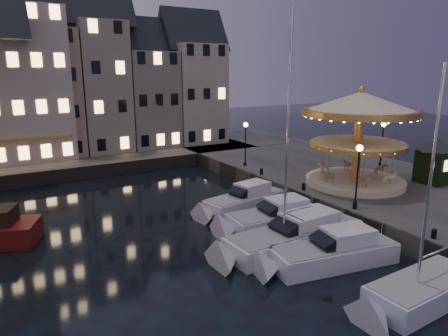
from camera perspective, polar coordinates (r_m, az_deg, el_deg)
ground at (r=23.70m, az=7.95°, el=-11.84°), size 160.00×160.00×0.00m
quay_east at (r=36.86m, az=19.36°, el=-2.05°), size 16.00×56.00×1.30m
quay_north at (r=45.93m, az=-22.97°, el=0.66°), size 44.00×12.00×1.30m
quaywall_e at (r=31.34m, az=9.80°, el=-4.18°), size 0.15×44.00×1.30m
quaywall_n at (r=40.46m, az=-18.97°, el=-0.65°), size 48.00×0.15×1.30m
streetlamp_b at (r=27.88m, az=18.62°, el=0.23°), size 0.44×0.44×4.17m
streetlamp_c at (r=37.87m, az=3.08°, el=4.35°), size 0.44×0.44×4.17m
streetlamp_d at (r=40.85m, az=21.70°, el=4.08°), size 0.44×0.44×4.17m
bollard_a at (r=24.76m, az=27.81°, el=-8.21°), size 0.30×0.30×0.57m
bollard_b at (r=27.76m, az=18.20°, el=-4.98°), size 0.30×0.30×0.57m
bollard_c at (r=31.09m, az=11.31°, el=-2.56°), size 0.30×0.30×0.57m
bollard_d at (r=35.21m, az=5.37°, el=-0.43°), size 0.30×0.30×0.57m
townhouse_nc at (r=46.94m, az=-24.26°, el=10.84°), size 6.82×8.00×14.80m
townhouse_nd at (r=47.94m, az=-17.36°, el=12.05°), size 5.50×8.00×15.80m
townhouse_ne at (r=49.56m, az=-11.01°, el=10.71°), size 6.16×8.00×12.80m
townhouse_nf at (r=51.89m, az=-4.61°, el=11.59°), size 6.82×8.00×13.80m
motorboat_a at (r=20.41m, az=25.73°, el=-15.95°), size 6.93×2.39×11.55m
motorboat_b at (r=22.48m, az=14.53°, el=-11.85°), size 8.03×3.60×2.15m
motorboat_c at (r=24.08m, az=9.43°, el=-9.70°), size 9.93×2.93×13.20m
motorboat_d at (r=26.68m, az=6.71°, el=-7.32°), size 7.61×3.02×2.15m
motorboat_e at (r=29.87m, az=2.41°, el=-4.90°), size 7.67×3.42×2.15m
carousel at (r=32.86m, az=18.78°, el=6.43°), size 8.88×8.88×7.77m
ticket_kiosk at (r=36.23m, az=28.00°, el=1.93°), size 3.55×3.55×4.16m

